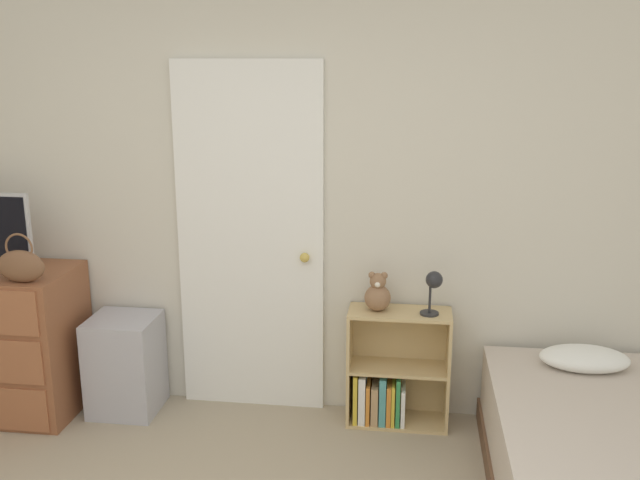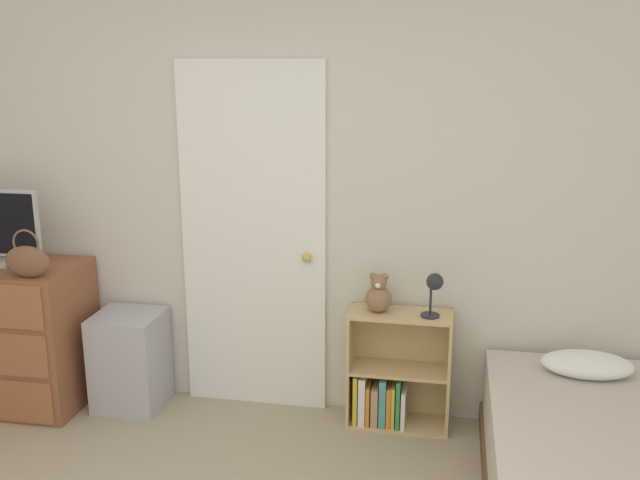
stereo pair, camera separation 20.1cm
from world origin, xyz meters
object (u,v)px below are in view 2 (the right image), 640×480
at_px(handbag, 28,261).
at_px(storage_bin, 130,360).
at_px(teddy_bear, 378,295).
at_px(desk_lamp, 434,287).
at_px(bookshelf, 391,381).
at_px(dresser, 2,334).

height_order(handbag, storage_bin, handbag).
relative_size(teddy_bear, desk_lamp, 0.89).
height_order(handbag, bookshelf, handbag).
xyz_separation_m(dresser, bookshelf, (2.34, 0.15, -0.17)).
bearing_deg(handbag, bookshelf, 9.66).
xyz_separation_m(dresser, handbag, (0.35, -0.19, 0.53)).
distance_m(handbag, storage_bin, 0.85).
distance_m(dresser, storage_bin, 0.80).
bearing_deg(desk_lamp, storage_bin, -179.26).
bearing_deg(teddy_bear, storage_bin, -177.69).
relative_size(handbag, storage_bin, 0.47).
height_order(handbag, teddy_bear, handbag).
bearing_deg(desk_lamp, teddy_bear, 173.15).
xyz_separation_m(bookshelf, teddy_bear, (-0.08, -0.00, 0.51)).
distance_m(storage_bin, teddy_bear, 1.56).
relative_size(handbag, teddy_bear, 1.22).
bearing_deg(storage_bin, teddy_bear, 2.31).
bearing_deg(dresser, handbag, -28.19).
bearing_deg(handbag, storage_bin, 32.98).
height_order(dresser, desk_lamp, desk_lamp).
xyz_separation_m(handbag, teddy_bear, (1.91, 0.34, -0.19)).
relative_size(bookshelf, teddy_bear, 3.02).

